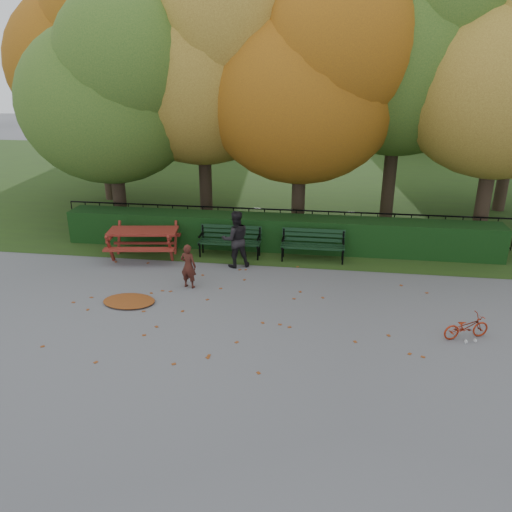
# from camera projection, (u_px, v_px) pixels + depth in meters

# --- Properties ---
(ground) EXTENTS (90.00, 90.00, 0.00)m
(ground) POSITION_uv_depth(u_px,v_px,m) (256.00, 317.00, 11.10)
(ground) COLOR slate
(ground) RESTS_ON ground
(grass_strip) EXTENTS (90.00, 90.00, 0.00)m
(grass_strip) POSITION_uv_depth(u_px,v_px,m) (298.00, 181.00, 24.03)
(grass_strip) COLOR #263B17
(grass_strip) RESTS_ON ground
(building_left) EXTENTS (10.00, 7.00, 15.00)m
(building_left) POSITION_uv_depth(u_px,v_px,m) (179.00, 29.00, 33.62)
(building_left) COLOR #BDAD98
(building_left) RESTS_ON ground
(building_right) EXTENTS (9.00, 6.00, 12.00)m
(building_right) POSITION_uv_depth(u_px,v_px,m) (432.00, 53.00, 33.74)
(building_right) COLOR #BDAD98
(building_right) RESTS_ON ground
(hedge) EXTENTS (13.00, 0.90, 1.00)m
(hedge) POSITION_uv_depth(u_px,v_px,m) (277.00, 233.00, 15.07)
(hedge) COLOR black
(hedge) RESTS_ON ground
(iron_fence) EXTENTS (14.00, 0.04, 1.02)m
(iron_fence) POSITION_uv_depth(u_px,v_px,m) (280.00, 224.00, 15.80)
(iron_fence) COLOR black
(iron_fence) RESTS_ON ground
(tree_a) EXTENTS (5.88, 5.60, 7.48)m
(tree_a) POSITION_uv_depth(u_px,v_px,m) (115.00, 90.00, 15.32)
(tree_a) COLOR black
(tree_a) RESTS_ON ground
(tree_b) EXTENTS (6.72, 6.40, 8.79)m
(tree_b) POSITION_uv_depth(u_px,v_px,m) (210.00, 59.00, 15.71)
(tree_b) COLOR black
(tree_b) RESTS_ON ground
(tree_c) EXTENTS (6.30, 6.00, 8.00)m
(tree_c) POSITION_uv_depth(u_px,v_px,m) (313.00, 80.00, 14.76)
(tree_c) COLOR black
(tree_c) RESTS_ON ground
(tree_d) EXTENTS (7.14, 6.80, 9.58)m
(tree_d) POSITION_uv_depth(u_px,v_px,m) (417.00, 39.00, 15.11)
(tree_d) COLOR black
(tree_d) RESTS_ON ground
(tree_f) EXTENTS (6.93, 6.60, 9.19)m
(tree_f) POSITION_uv_depth(u_px,v_px,m) (102.00, 52.00, 18.54)
(tree_f) COLOR black
(tree_f) RESTS_ON ground
(bench_left) EXTENTS (1.80, 0.57, 0.88)m
(bench_left) POSITION_uv_depth(u_px,v_px,m) (230.00, 239.00, 14.50)
(bench_left) COLOR black
(bench_left) RESTS_ON ground
(bench_right) EXTENTS (1.80, 0.57, 0.88)m
(bench_right) POSITION_uv_depth(u_px,v_px,m) (313.00, 243.00, 14.18)
(bench_right) COLOR black
(bench_right) RESTS_ON ground
(picnic_table) EXTENTS (2.15, 1.83, 0.95)m
(picnic_table) POSITION_uv_depth(u_px,v_px,m) (143.00, 236.00, 14.32)
(picnic_table) COLOR maroon
(picnic_table) RESTS_ON ground
(leaf_pile) EXTENTS (1.30, 0.95, 0.09)m
(leaf_pile) POSITION_uv_depth(u_px,v_px,m) (129.00, 301.00, 11.75)
(leaf_pile) COLOR maroon
(leaf_pile) RESTS_ON ground
(leaf_scatter) EXTENTS (9.00, 5.70, 0.01)m
(leaf_scatter) POSITION_uv_depth(u_px,v_px,m) (258.00, 311.00, 11.37)
(leaf_scatter) COLOR maroon
(leaf_scatter) RESTS_ON ground
(child) EXTENTS (0.47, 0.36, 1.14)m
(child) POSITION_uv_depth(u_px,v_px,m) (188.00, 266.00, 12.39)
(child) COLOR #411B14
(child) RESTS_ON ground
(adult) EXTENTS (0.94, 0.85, 1.59)m
(adult) POSITION_uv_depth(u_px,v_px,m) (236.00, 239.00, 13.62)
(adult) COLOR black
(adult) RESTS_ON ground
(bicycle) EXTENTS (1.05, 0.66, 0.52)m
(bicycle) POSITION_uv_depth(u_px,v_px,m) (466.00, 327.00, 10.16)
(bicycle) COLOR maroon
(bicycle) RESTS_ON ground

